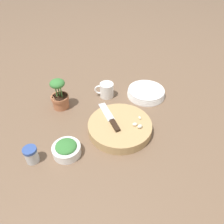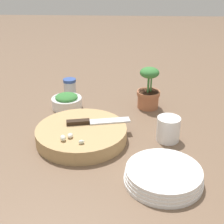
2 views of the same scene
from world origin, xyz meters
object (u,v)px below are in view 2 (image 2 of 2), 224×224
plate_stack (163,175)px  potted_herb (149,91)px  spice_jar (70,87)px  herb_bowl (67,101)px  coffee_mug (168,129)px  cutting_board (81,134)px  chef_knife (94,121)px  garlic_cloves (69,138)px

plate_stack → potted_herb: 0.47m
spice_jar → plate_stack: bearing=30.7°
herb_bowl → coffee_mug: size_ratio=1.14×
cutting_board → herb_bowl: bearing=-159.4°
chef_knife → potted_herb: size_ratio=1.28×
herb_bowl → spice_jar: size_ratio=1.68×
chef_knife → plate_stack: (0.24, 0.20, -0.03)m
chef_knife → potted_herb: 0.30m
plate_stack → potted_herb: (-0.46, -0.01, 0.05)m
garlic_cloves → coffee_mug: 0.32m
chef_knife → spice_jar: bearing=-169.5°
herb_bowl → cutting_board: bearing=20.6°
coffee_mug → potted_herb: bearing=-168.5°
chef_knife → coffee_mug: bearing=73.4°
cutting_board → coffee_mug: (-0.02, 0.28, 0.02)m
spice_jar → potted_herb: (0.12, 0.33, 0.03)m
garlic_cloves → plate_stack: (0.12, 0.27, -0.03)m
herb_bowl → plate_stack: size_ratio=0.57×
chef_knife → coffee_mug: size_ratio=2.01×
cutting_board → potted_herb: size_ratio=1.77×
garlic_cloves → potted_herb: 0.43m
cutting_board → coffee_mug: coffee_mug is taller
cutting_board → herb_bowl: size_ratio=2.44×
chef_knife → spice_jar: size_ratio=2.96×
cutting_board → coffee_mug: size_ratio=2.78×
chef_knife → plate_stack: bearing=28.7°
garlic_cloves → spice_jar: 0.46m
garlic_cloves → spice_jar: spice_jar is taller
garlic_cloves → herb_bowl: (-0.32, -0.06, -0.02)m
cutting_board → spice_jar: bearing=-165.0°
chef_knife → herb_bowl: size_ratio=1.76×
chef_knife → spice_jar: (-0.34, -0.14, -0.01)m
garlic_cloves → coffee_mug: coffee_mug is taller
herb_bowl → coffee_mug: coffee_mug is taller
garlic_cloves → spice_jar: bearing=-170.6°
plate_stack → potted_herb: potted_herb is taller
chef_knife → herb_bowl: herb_bowl is taller
chef_knife → plate_stack: 0.31m
spice_jar → potted_herb: potted_herb is taller
garlic_cloves → potted_herb: bearing=143.3°
cutting_board → spice_jar: 0.39m
garlic_cloves → coffee_mug: (-0.09, 0.30, -0.01)m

